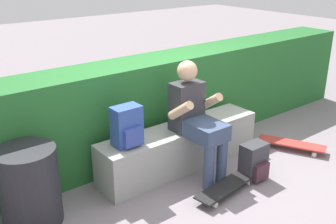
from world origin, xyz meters
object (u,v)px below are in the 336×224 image
bench_main (181,147)px  backpack_on_ground (254,162)px  backpack_on_bench (127,127)px  trash_bin (29,187)px  skateboard_beside_bench (291,144)px  person_skater (196,116)px  skateboard_near_person (227,186)px

bench_main → backpack_on_ground: (0.45, -0.68, -0.05)m
backpack_on_bench → trash_bin: backpack_on_bench is taller
skateboard_beside_bench → trash_bin: (-3.01, 0.55, 0.28)m
person_skater → backpack_on_bench: person_skater is taller
bench_main → skateboard_beside_bench: (1.34, -0.51, -0.16)m
person_skater → skateboard_near_person: person_skater is taller
skateboard_near_person → skateboard_beside_bench: size_ratio=1.02×
backpack_on_bench → backpack_on_ground: 1.40m
bench_main → backpack_on_bench: 0.81m
bench_main → person_skater: person_skater is taller
skateboard_beside_bench → backpack_on_ground: (-0.90, -0.16, 0.12)m
backpack_on_ground → trash_bin: size_ratio=0.56×
bench_main → backpack_on_ground: bearing=-56.6°
backpack_on_ground → skateboard_beside_bench: bearing=10.3°
skateboard_near_person → backpack_on_bench: size_ratio=2.05×
bench_main → person_skater: 0.48m
skateboard_near_person → skateboard_beside_bench: same height
person_skater → backpack_on_bench: size_ratio=3.07×
backpack_on_bench → backpack_on_ground: bearing=-30.5°
person_skater → skateboard_beside_bench: (1.32, -0.30, -0.60)m
bench_main → backpack_on_bench: bearing=-179.2°
bench_main → skateboard_near_person: size_ratio=2.39×
person_skater → backpack_on_bench: bearing=164.1°
backpack_on_ground → bench_main: bearing=123.4°
bench_main → backpack_on_ground: size_ratio=4.89×
backpack_on_bench → skateboard_beside_bench: bearing=-13.9°
skateboard_beside_bench → backpack_on_ground: bearing=-169.7°
skateboard_near_person → backpack_on_bench: 1.15m
person_skater → bench_main: bearing=96.4°
bench_main → trash_bin: size_ratio=2.74×
backpack_on_bench → backpack_on_ground: size_ratio=1.00×
skateboard_beside_bench → backpack_on_ground: backpack_on_ground is taller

